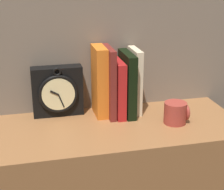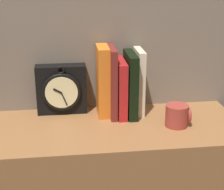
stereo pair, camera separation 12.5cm
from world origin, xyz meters
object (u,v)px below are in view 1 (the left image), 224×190
Objects in this scene: mug at (176,113)px; book_slot0_orange at (100,81)px; book_slot3_black at (127,84)px; book_slot4_cream at (135,81)px; clock at (58,91)px; book_slot2_red at (117,88)px; book_slot1_maroon at (109,82)px.

book_slot0_orange is at bearing 149.74° from mug.
book_slot4_cream is at bearing 26.71° from book_slot3_black.
book_slot3_black is at bearing -153.29° from book_slot4_cream.
book_slot4_cream is 0.20m from mug.
clock is 2.24× the size of mug.
book_slot0_orange is 0.13m from book_slot4_cream.
book_slot0_orange is at bearing 169.89° from book_slot3_black.
book_slot2_red is 0.04m from book_slot3_black.
book_slot4_cream is at bearing 7.26° from book_slot1_maroon.
book_slot0_orange is 1.06× the size of book_slot4_cream.
book_slot3_black is (0.25, -0.04, 0.02)m from clock.
book_slot1_maroon is 0.07m from book_slot3_black.
book_slot3_black is at bearing -10.08° from clock.
book_slot4_cream is 2.83× the size of mug.
mug is at bearing -52.14° from book_slot4_cream.
book_slot3_black is at bearing -3.69° from book_slot1_maroon.
clock reaches higher than mug.
book_slot2_red is 0.89× the size of book_slot3_black.
book_slot3_black is (0.07, -0.00, -0.01)m from book_slot1_maroon.
book_slot1_maroon reaches higher than book_slot3_black.
book_slot1_maroon is 1.06× the size of book_slot4_cream.
book_slot2_red is at bearing -5.37° from book_slot1_maroon.
book_slot2_red is at bearing -167.41° from book_slot4_cream.
book_slot0_orange is 0.03m from book_slot1_maroon.
book_slot4_cream is (0.10, 0.01, -0.01)m from book_slot1_maroon.
book_slot4_cream reaches higher than clock.
book_slot1_maroon is 2.99× the size of mug.
book_slot3_black is (0.10, -0.02, -0.01)m from book_slot0_orange.
book_slot3_black is 0.04m from book_slot4_cream.
clock is 0.25m from book_slot3_black.
book_slot2_red reaches higher than mug.
book_slot1_maroon is at bearing -22.71° from book_slot0_orange.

